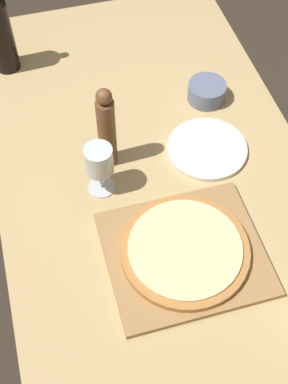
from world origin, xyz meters
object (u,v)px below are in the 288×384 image
Objects in this scene: wine_glass at (99,162)px; small_bowl at (207,92)px; pizza at (184,250)px; pepper_mill at (107,129)px.

small_bowl is (0.39, 0.25, -0.08)m from wine_glass.
small_bowl reaches higher than pizza.
pizza is 2.01× the size of wine_glass.
pizza is at bearing -60.03° from wine_glass.
small_bowl is at bearing 24.58° from pepper_mill.
pepper_mill reaches higher than pizza.
pepper_mill is 0.10m from wine_glass.
wine_glass is 0.47m from small_bowl.
pepper_mill reaches higher than wine_glass.
wine_glass is at bearing 119.97° from pizza.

